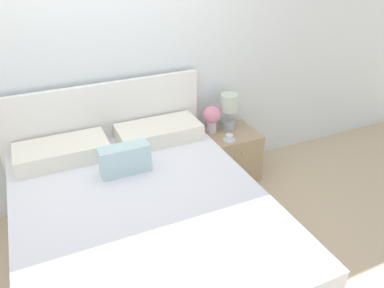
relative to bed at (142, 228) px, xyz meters
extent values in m
plane|color=#CCB28E|center=(0.00, 0.97, -0.33)|extent=(12.00, 12.00, 0.00)
cube|color=white|center=(0.00, 1.04, 0.97)|extent=(8.00, 0.06, 2.60)
cube|color=beige|center=(0.00, -0.07, -0.14)|extent=(1.69, 2.08, 0.38)
cube|color=white|center=(0.00, -0.07, 0.17)|extent=(1.66, 2.04, 0.24)
cube|color=white|center=(0.00, 0.95, 0.23)|extent=(1.73, 0.05, 1.11)
cube|color=white|center=(-0.41, 0.72, 0.36)|extent=(0.71, 0.36, 0.14)
cube|color=white|center=(0.41, 0.72, 0.36)|extent=(0.71, 0.36, 0.14)
cube|color=silver|center=(0.00, 0.34, 0.40)|extent=(0.37, 0.13, 0.22)
cube|color=tan|center=(1.15, 0.74, -0.07)|extent=(0.49, 0.43, 0.51)
sphere|color=#B2AD93|center=(1.15, 0.52, 0.07)|extent=(0.02, 0.02, 0.02)
cylinder|color=#A8B2BC|center=(1.17, 0.84, 0.22)|extent=(0.13, 0.13, 0.07)
cylinder|color=#B7B29E|center=(1.17, 0.84, 0.31)|extent=(0.02, 0.02, 0.12)
cylinder|color=silver|center=(1.17, 0.84, 0.45)|extent=(0.17, 0.17, 0.17)
cylinder|color=silver|center=(0.98, 0.82, 0.24)|extent=(0.09, 0.09, 0.13)
sphere|color=pink|center=(0.98, 0.82, 0.37)|extent=(0.17, 0.17, 0.17)
sphere|color=#609356|center=(1.02, 0.82, 0.33)|extent=(0.07, 0.07, 0.07)
cylinder|color=white|center=(1.06, 0.62, 0.18)|extent=(0.11, 0.11, 0.01)
cylinder|color=white|center=(1.06, 0.62, 0.21)|extent=(0.07, 0.07, 0.05)
camera|label=1|loc=(-0.52, -2.02, 1.86)|focal=35.00mm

